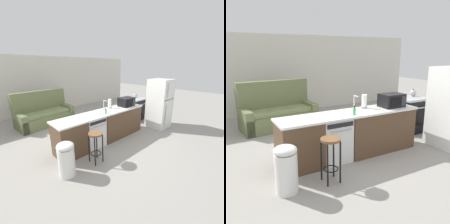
# 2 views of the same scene
# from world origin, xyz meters

# --- Properties ---
(ground_plane) EXTENTS (24.00, 24.00, 0.00)m
(ground_plane) POSITION_xyz_m (0.00, 0.00, 0.00)
(ground_plane) COLOR gray
(wall_back) EXTENTS (10.00, 0.06, 2.60)m
(wall_back) POSITION_xyz_m (0.30, 4.20, 1.30)
(wall_back) COLOR silver
(wall_back) RESTS_ON ground_plane
(kitchen_counter) EXTENTS (2.94, 0.66, 0.90)m
(kitchen_counter) POSITION_xyz_m (0.24, 0.00, 0.42)
(kitchen_counter) COLOR brown
(kitchen_counter) RESTS_ON ground_plane
(dishwasher) EXTENTS (0.58, 0.61, 0.84)m
(dishwasher) POSITION_xyz_m (-0.25, -0.00, 0.42)
(dishwasher) COLOR white
(dishwasher) RESTS_ON ground_plane
(stove_range) EXTENTS (0.76, 0.68, 0.90)m
(stove_range) POSITION_xyz_m (2.35, 0.55, 0.45)
(stove_range) COLOR black
(stove_range) RESTS_ON ground_plane
(refrigerator) EXTENTS (0.72, 0.73, 1.74)m
(refrigerator) POSITION_xyz_m (2.35, -0.55, 0.87)
(refrigerator) COLOR white
(refrigerator) RESTS_ON ground_plane
(microwave) EXTENTS (0.50, 0.37, 0.28)m
(microwave) POSITION_xyz_m (1.17, -0.00, 1.04)
(microwave) COLOR black
(microwave) RESTS_ON kitchen_counter
(sink_faucet) EXTENTS (0.07, 0.18, 0.30)m
(sink_faucet) POSITION_xyz_m (0.32, 0.14, 1.03)
(sink_faucet) COLOR silver
(sink_faucet) RESTS_ON kitchen_counter
(paper_towel_roll) EXTENTS (0.14, 0.14, 0.28)m
(paper_towel_roll) POSITION_xyz_m (0.59, 0.19, 1.04)
(paper_towel_roll) COLOR #4C4C51
(paper_towel_roll) RESTS_ON kitchen_counter
(soap_bottle) EXTENTS (0.06, 0.06, 0.18)m
(soap_bottle) POSITION_xyz_m (0.10, -0.19, 0.97)
(soap_bottle) COLOR #4CB266
(soap_bottle) RESTS_ON kitchen_counter
(kettle) EXTENTS (0.21, 0.17, 0.19)m
(kettle) POSITION_xyz_m (2.52, 0.68, 0.99)
(kettle) COLOR #B2B2B7
(kettle) RESTS_ON stove_range
(bar_stool) EXTENTS (0.32, 0.32, 0.74)m
(bar_stool) POSITION_xyz_m (-0.66, -0.69, 0.54)
(bar_stool) COLOR brown
(bar_stool) RESTS_ON ground_plane
(trash_bin) EXTENTS (0.35, 0.35, 0.74)m
(trash_bin) POSITION_xyz_m (-1.37, -0.63, 0.38)
(trash_bin) COLOR white
(trash_bin) RESTS_ON ground_plane
(couch) EXTENTS (2.09, 1.12, 1.27)m
(couch) POSITION_xyz_m (-0.60, 2.64, 0.39)
(couch) COLOR #667047
(couch) RESTS_ON ground_plane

